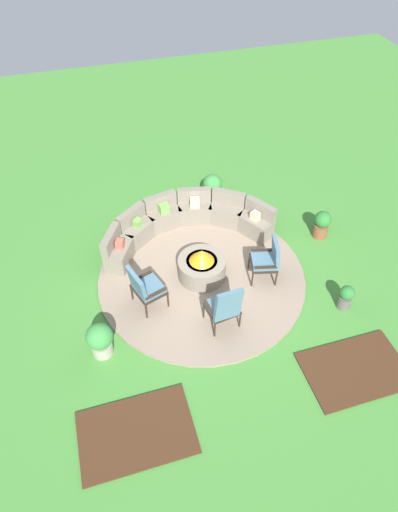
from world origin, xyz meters
TOP-DOWN VIEW (x-y plane):
  - ground_plane at (0.00, 0.00)m, footprint 24.00×24.00m
  - patio_circle at (0.00, 0.00)m, footprint 4.42×4.42m
  - mulch_bed_left at (-1.99, -2.93)m, footprint 1.84×1.21m
  - mulch_bed_right at (1.99, -2.93)m, footprint 1.84×1.21m
  - fire_pit at (0.00, 0.00)m, footprint 1.01×1.01m
  - curved_stone_bench at (-0.02, 1.41)m, footprint 3.95×1.65m
  - lounge_chair_front_left at (-1.29, -0.44)m, footprint 0.73×0.75m
  - lounge_chair_front_right at (0.03, -1.37)m, footprint 0.64×0.60m
  - lounge_chair_back_left at (1.30, -0.41)m, footprint 0.67×0.67m
  - potted_plant_0 at (-2.28, -1.27)m, footprint 0.49×0.49m
  - potted_plant_1 at (2.50, -1.58)m, footprint 0.29×0.29m
  - potted_plant_2 at (3.04, 0.47)m, footprint 0.38×0.38m
  - potted_plant_3 at (1.07, 2.60)m, footprint 0.49×0.49m

SIDE VIEW (x-z plane):
  - ground_plane at x=0.00m, z-range 0.00..0.00m
  - mulch_bed_left at x=-1.99m, z-range 0.00..0.04m
  - mulch_bed_right at x=1.99m, z-range 0.00..0.04m
  - patio_circle at x=0.00m, z-range 0.00..0.06m
  - potted_plant_1 at x=2.50m, z-range 0.03..0.61m
  - fire_pit at x=0.00m, z-range -0.02..0.71m
  - potted_plant_3 at x=1.07m, z-range 0.03..0.70m
  - potted_plant_2 at x=3.04m, z-range 0.02..0.72m
  - curved_stone_bench at x=-0.02m, z-range -0.02..0.80m
  - potted_plant_0 at x=-2.28m, z-range 0.03..0.77m
  - lounge_chair_back_left at x=1.30m, z-range 0.10..1.10m
  - lounge_chair_front_left at x=-1.29m, z-range 0.09..1.12m
  - lounge_chair_front_right at x=0.03m, z-range 0.07..1.19m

